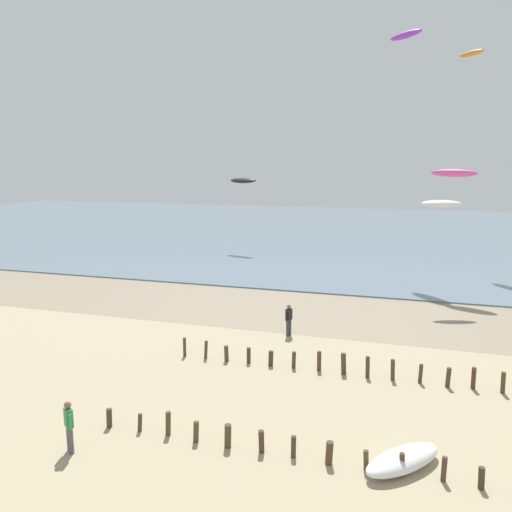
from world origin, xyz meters
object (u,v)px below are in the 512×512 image
Objects in this scene: kite_aloft_5 at (472,53)px; kite_aloft_6 at (454,173)px; kite_aloft_0 at (243,180)px; kite_aloft_2 at (406,35)px; grounded_kite at (403,460)px; kite_aloft_3 at (441,204)px; person_nearest_camera at (289,319)px; person_far_down_beach at (69,425)px.

kite_aloft_5 is 16.16m from kite_aloft_6.
kite_aloft_6 reaches higher than kite_aloft_0.
kite_aloft_2 is at bearing 3.16° from kite_aloft_0.
grounded_kite is 36.87m from kite_aloft_2.
kite_aloft_6 is at bearing -14.38° from kite_aloft_0.
kite_aloft_6 is (0.88, 3.90, 1.83)m from kite_aloft_3.
person_nearest_camera is at bearing 124.44° from kite_aloft_2.
grounded_kite is 1.14× the size of kite_aloft_3.
kite_aloft_3 is (11.78, 21.63, 5.63)m from person_far_down_beach.
kite_aloft_2 reaches higher than kite_aloft_0.
kite_aloft_5 is at bearing 18.65° from kite_aloft_0.
kite_aloft_3 is 20.44m from kite_aloft_5.
kite_aloft_2 is 17.85m from kite_aloft_3.
person_far_down_beach is 38.76m from kite_aloft_0.
kite_aloft_2 is (8.81, 33.63, 18.51)m from person_far_down_beach.
kite_aloft_2 is at bearing 92.25° from kite_aloft_5.
kite_aloft_3 reaches higher than grounded_kite.
person_nearest_camera is 27.77m from kite_aloft_0.
person_nearest_camera is 13.47m from person_far_down_beach.
kite_aloft_6 is (2.54, 23.39, 8.09)m from grounded_kite.
grounded_kite is 40.45m from kite_aloft_5.
kite_aloft_2 is 14.23m from kite_aloft_6.
kite_aloft_0 is 1.25× the size of kite_aloft_3.
kite_aloft_0 is at bearing 113.44° from person_nearest_camera.
person_far_down_beach reaches higher than grounded_kite.
kite_aloft_0 is at bearing -10.39° from kite_aloft_6.
kite_aloft_3 is (1.66, 19.49, 6.26)m from grounded_kite.
kite_aloft_0 is 0.99× the size of kite_aloft_6.
kite_aloft_5 is at bearing -94.42° from kite_aloft_2.
grounded_kite is 20.54m from kite_aloft_3.
kite_aloft_2 is at bearing 75.32° from person_far_down_beach.
person_nearest_camera is 28.23m from kite_aloft_2.
person_nearest_camera is 0.61× the size of kite_aloft_5.
person_nearest_camera is at bearing 77.58° from kite_aloft_6.
kite_aloft_2 is 1.12× the size of kite_aloft_6.
kite_aloft_2 reaches higher than kite_aloft_6.
kite_aloft_2 is 7.11m from kite_aloft_5.
kite_aloft_0 is at bearing 100.06° from person_far_down_beach.
grounded_kite is 1.02× the size of kite_aloft_5.
kite_aloft_3 is at bearing 98.94° from kite_aloft_6.
kite_aloft_5 is at bearing -75.99° from kite_aloft_6.
kite_aloft_5 is (14.34, 38.00, 17.60)m from person_far_down_beach.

